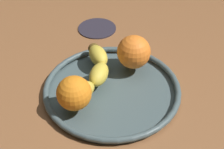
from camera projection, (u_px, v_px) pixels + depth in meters
ground_plane at (112, 99)px, 69.29cm from camera, size 127.63×127.63×4.00cm
fruit_bowl at (112, 89)px, 67.40cm from camera, size 28.07×28.07×1.80cm
banana at (93, 72)px, 67.36cm from camera, size 19.30×8.74×3.62cm
orange_back_right at (74, 93)px, 60.41cm from camera, size 6.58×6.58×6.58cm
orange_front_right at (134, 52)px, 69.58cm from camera, size 7.19×7.19×7.19cm
ambient_coaster at (97, 28)px, 86.23cm from camera, size 9.95×9.95×0.60cm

